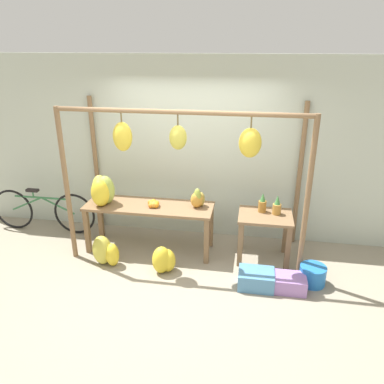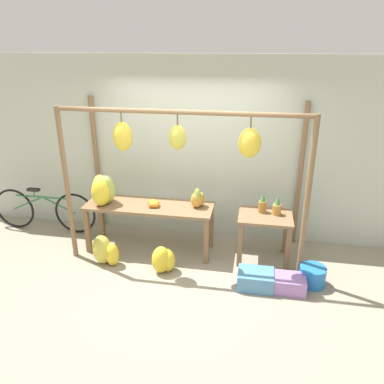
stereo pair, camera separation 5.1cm
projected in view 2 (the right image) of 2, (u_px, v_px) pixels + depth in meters
ground_plane at (176, 281)px, 4.95m from camera, size 20.00×20.00×0.00m
shop_wall_back at (195, 150)px, 5.76m from camera, size 8.00×0.08×2.80m
stall_awning at (187, 154)px, 4.87m from camera, size 3.27×1.16×2.19m
display_table_main at (149, 211)px, 5.52m from camera, size 1.88×0.60×0.73m
display_table_side at (265, 226)px, 5.28m from camera, size 0.75×0.59×0.70m
banana_pile_on_table at (102, 190)px, 5.47m from camera, size 0.42×0.49×0.43m
orange_pile at (154, 204)px, 5.41m from camera, size 0.18×0.21×0.09m
pineapple_cluster at (270, 205)px, 5.24m from camera, size 0.32×0.16×0.28m
banana_pile_ground_left at (105, 251)px, 5.28m from camera, size 0.46×0.33×0.43m
banana_pile_ground_right at (163, 260)px, 5.11m from camera, size 0.41×0.39×0.39m
fruit_crate_white at (255, 279)px, 4.80m from camera, size 0.46×0.34×0.22m
blue_bucket at (312, 276)px, 4.85m from camera, size 0.34×0.34×0.25m
parked_bicycle at (44, 210)px, 6.18m from camera, size 1.79×0.08×0.74m
papaya_pile at (198, 199)px, 5.37m from camera, size 0.25×0.26×0.29m
fruit_crate_purple at (289, 284)px, 4.74m from camera, size 0.41×0.31×0.20m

